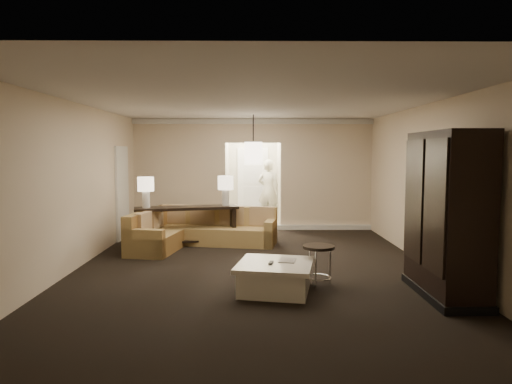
{
  "coord_description": "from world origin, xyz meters",
  "views": [
    {
      "loc": [
        -0.05,
        -7.51,
        1.97
      ],
      "look_at": [
        0.04,
        1.2,
        1.2
      ],
      "focal_mm": 32.0,
      "sensor_mm": 36.0,
      "label": 1
    }
  ],
  "objects_px": {
    "sectional_sofa": "(196,231)",
    "console_table": "(187,222)",
    "armoire": "(446,218)",
    "person": "(269,187)",
    "coffee_table": "(275,277)",
    "drink_table": "(319,257)"
  },
  "relations": [
    {
      "from": "sectional_sofa",
      "to": "console_table",
      "type": "relative_size",
      "value": 1.35
    },
    {
      "from": "armoire",
      "to": "person",
      "type": "distance_m",
      "value": 7.13
    },
    {
      "from": "coffee_table",
      "to": "person",
      "type": "bearing_deg",
      "value": 88.59
    },
    {
      "from": "sectional_sofa",
      "to": "drink_table",
      "type": "xyz_separation_m",
      "value": [
        2.17,
        -2.84,
        0.11
      ]
    },
    {
      "from": "drink_table",
      "to": "person",
      "type": "relative_size",
      "value": 0.3
    },
    {
      "from": "armoire",
      "to": "drink_table",
      "type": "distance_m",
      "value": 1.85
    },
    {
      "from": "drink_table",
      "to": "person",
      "type": "distance_m",
      "value": 6.29
    },
    {
      "from": "sectional_sofa",
      "to": "drink_table",
      "type": "bearing_deg",
      "value": -42.25
    },
    {
      "from": "coffee_table",
      "to": "console_table",
      "type": "relative_size",
      "value": 0.55
    },
    {
      "from": "armoire",
      "to": "drink_table",
      "type": "bearing_deg",
      "value": 161.08
    },
    {
      "from": "person",
      "to": "drink_table",
      "type": "bearing_deg",
      "value": 118.11
    },
    {
      "from": "coffee_table",
      "to": "drink_table",
      "type": "height_order",
      "value": "drink_table"
    },
    {
      "from": "coffee_table",
      "to": "person",
      "type": "distance_m",
      "value": 6.62
    },
    {
      "from": "sectional_sofa",
      "to": "coffee_table",
      "type": "xyz_separation_m",
      "value": [
        1.51,
        -3.17,
        -0.1
      ]
    },
    {
      "from": "console_table",
      "to": "drink_table",
      "type": "xyz_separation_m",
      "value": [
        2.35,
        -2.87,
        -0.07
      ]
    },
    {
      "from": "drink_table",
      "to": "coffee_table",
      "type": "bearing_deg",
      "value": -153.55
    },
    {
      "from": "sectional_sofa",
      "to": "console_table",
      "type": "xyz_separation_m",
      "value": [
        -0.18,
        0.03,
        0.18
      ]
    },
    {
      "from": "sectional_sofa",
      "to": "drink_table",
      "type": "distance_m",
      "value": 3.57
    },
    {
      "from": "person",
      "to": "console_table",
      "type": "bearing_deg",
      "value": 84.77
    },
    {
      "from": "sectional_sofa",
      "to": "console_table",
      "type": "distance_m",
      "value": 0.26
    },
    {
      "from": "coffee_table",
      "to": "person",
      "type": "relative_size",
      "value": 0.62
    },
    {
      "from": "sectional_sofa",
      "to": "coffee_table",
      "type": "distance_m",
      "value": 3.51
    }
  ]
}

